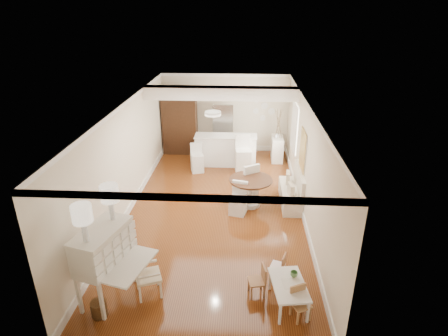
# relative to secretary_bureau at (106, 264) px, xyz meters

# --- Properties ---
(room) EXTENTS (9.00, 9.04, 2.82)m
(room) POSITION_rel_secretary_bureau_xyz_m (1.74, 3.63, 1.25)
(room) COLOR brown
(room) RESTS_ON ground
(secretary_bureau) EXTENTS (1.41, 1.43, 1.46)m
(secretary_bureau) POSITION_rel_secretary_bureau_xyz_m (0.00, 0.00, 0.00)
(secretary_bureau) COLOR white
(secretary_bureau) RESTS_ON ground
(gustavian_armchair) EXTENTS (0.62, 0.62, 0.84)m
(gustavian_armchair) POSITION_rel_secretary_bureau_xyz_m (0.71, 0.12, -0.31)
(gustavian_armchair) COLOR white
(gustavian_armchair) RESTS_ON ground
(wicker_basket) EXTENTS (0.35, 0.35, 0.28)m
(wicker_basket) POSITION_rel_secretary_bureau_xyz_m (-0.03, -0.46, -0.59)
(wicker_basket) COLOR #56381B
(wicker_basket) RESTS_ON ground
(kids_table) EXTENTS (0.70, 1.02, 0.48)m
(kids_table) POSITION_rel_secretary_bureau_xyz_m (3.25, -0.03, -0.49)
(kids_table) COLOR white
(kids_table) RESTS_ON ground
(kids_chair_a) EXTENTS (0.36, 0.36, 0.63)m
(kids_chair_a) POSITION_rel_secretary_bureau_xyz_m (2.70, 0.21, -0.42)
(kids_chair_a) COLOR #986A45
(kids_chair_a) RESTS_ON ground
(kids_chair_b) EXTENTS (0.34, 0.34, 0.55)m
(kids_chair_b) POSITION_rel_secretary_bureau_xyz_m (3.13, 0.73, -0.46)
(kids_chair_b) COLOR #B37951
(kids_chair_b) RESTS_ON ground
(kids_chair_c) EXTENTS (0.40, 0.40, 0.62)m
(kids_chair_c) POSITION_rel_secretary_bureau_xyz_m (3.44, -0.32, -0.42)
(kids_chair_c) COLOR tan
(kids_chair_c) RESTS_ON ground
(banquette) EXTENTS (0.52, 1.60, 0.98)m
(banquette) POSITION_rel_secretary_bureau_xyz_m (3.69, 3.80, -0.24)
(banquette) COLOR silver
(banquette) RESTS_ON ground
(dining_table) EXTENTS (1.48, 1.48, 0.78)m
(dining_table) POSITION_rel_secretary_bureau_xyz_m (2.61, 3.61, -0.34)
(dining_table) COLOR #482817
(dining_table) RESTS_ON ground
(slip_chair_near) EXTENTS (0.49, 0.50, 0.84)m
(slip_chair_near) POSITION_rel_secretary_bureau_xyz_m (2.29, 3.17, -0.31)
(slip_chair_near) COLOR white
(slip_chair_near) RESTS_ON ground
(slip_chair_far) EXTENTS (0.67, 0.67, 1.01)m
(slip_chair_far) POSITION_rel_secretary_bureau_xyz_m (2.52, 4.17, -0.23)
(slip_chair_far) COLOR white
(slip_chair_far) RESTS_ON ground
(breakfast_counter) EXTENTS (2.05, 0.65, 1.03)m
(breakfast_counter) POSITION_rel_secretary_bureau_xyz_m (1.80, 6.40, -0.21)
(breakfast_counter) COLOR white
(breakfast_counter) RESTS_ON ground
(bar_stool_left) EXTENTS (0.47, 0.47, 0.94)m
(bar_stool_left) POSITION_rel_secretary_bureau_xyz_m (0.92, 5.75, -0.26)
(bar_stool_left) COLOR silver
(bar_stool_left) RESTS_ON ground
(bar_stool_right) EXTENTS (0.53, 0.53, 1.20)m
(bar_stool_right) POSITION_rel_secretary_bureau_xyz_m (2.39, 5.83, -0.13)
(bar_stool_right) COLOR white
(bar_stool_right) RESTS_ON ground
(pantry_cabinet) EXTENTS (1.20, 0.60, 2.30)m
(pantry_cabinet) POSITION_rel_secretary_bureau_xyz_m (0.10, 7.48, 0.42)
(pantry_cabinet) COLOR #381E11
(pantry_cabinet) RESTS_ON ground
(fridge) EXTENTS (0.75, 0.65, 1.80)m
(fridge) POSITION_rel_secretary_bureau_xyz_m (2.00, 7.45, 0.17)
(fridge) COLOR silver
(fridge) RESTS_ON ground
(sideboard) EXTENTS (0.38, 0.85, 0.81)m
(sideboard) POSITION_rel_secretary_bureau_xyz_m (3.55, 6.92, -0.33)
(sideboard) COLOR silver
(sideboard) RESTS_ON ground
(pencil_cup) EXTENTS (0.14, 0.14, 0.11)m
(pencil_cup) POSITION_rel_secretary_bureau_xyz_m (3.36, 0.17, -0.20)
(pencil_cup) COLOR #5B8F53
(pencil_cup) RESTS_ON kids_table
(branch_vase) EXTENTS (0.21, 0.21, 0.17)m
(branch_vase) POSITION_rel_secretary_bureau_xyz_m (3.52, 6.91, 0.16)
(branch_vase) COLOR white
(branch_vase) RESTS_ON sideboard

